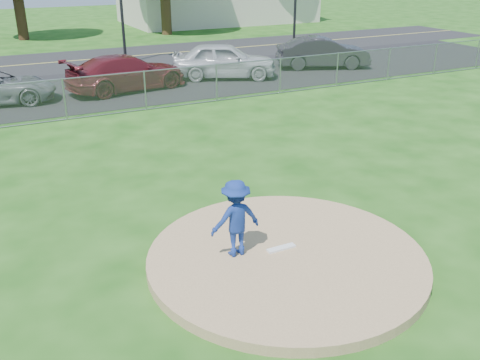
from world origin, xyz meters
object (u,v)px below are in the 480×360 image
object	(u,v)px
parked_car_charcoal	(323,53)
pitcher	(236,218)
parked_car_pearl	(224,60)
parked_car_darkred	(127,73)

from	to	relation	value
parked_car_charcoal	pitcher	bearing A→B (deg)	162.21
pitcher	parked_car_pearl	xyz separation A→B (m)	(7.07, 15.47, -0.10)
parked_car_charcoal	parked_car_darkred	bearing A→B (deg)	113.80
parked_car_darkred	parked_car_pearl	size ratio (longest dim) A/B	1.07
pitcher	parked_car_darkred	distance (m)	15.25
parked_car_darkred	parked_car_charcoal	size ratio (longest dim) A/B	1.11
pitcher	parked_car_pearl	size ratio (longest dim) A/B	0.31
parked_car_pearl	pitcher	bearing A→B (deg)	179.70
pitcher	parked_car_darkred	size ratio (longest dim) A/B	0.29
parked_car_darkred	parked_car_charcoal	xyz separation A→B (m)	(10.67, 0.35, 0.02)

